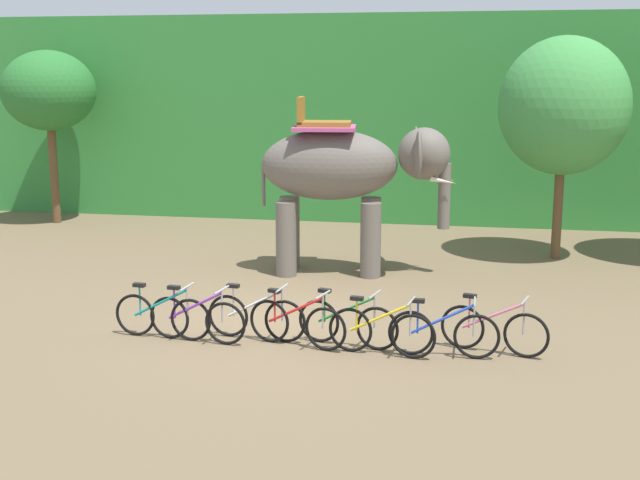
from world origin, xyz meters
TOP-DOWN VIEW (x-y plane):
  - ground_plane at (0.00, 0.00)m, footprint 80.00×80.00m
  - foliage_hedge at (0.00, 12.78)m, footprint 36.00×6.00m
  - tree_right at (-8.43, 8.24)m, footprint 2.61×2.61m
  - tree_center at (5.32, 6.13)m, footprint 2.93×2.93m
  - elephant at (0.68, 3.87)m, footprint 4.22×2.13m
  - bike_teal at (-1.57, -1.14)m, footprint 1.71×0.52m
  - bike_purple at (-0.95, -1.21)m, footprint 1.70×0.52m
  - bike_white at (-0.04, -0.92)m, footprint 1.70×0.52m
  - bike_red at (0.69, -1.14)m, footprint 1.67×0.61m
  - bike_green at (1.48, -0.98)m, footprint 1.68×0.57m
  - bike_yellow at (2.06, -1.31)m, footprint 1.70×0.52m
  - bike_blue at (3.00, -1.21)m, footprint 1.71×0.52m
  - bike_pink at (3.76, -0.89)m, footprint 1.66×0.62m

SIDE VIEW (x-z plane):
  - ground_plane at x=0.00m, z-range 0.00..0.00m
  - bike_teal at x=-1.57m, z-range -0.07..0.85m
  - bike_purple at x=-0.95m, z-range -0.07..0.85m
  - bike_white at x=-0.04m, z-range -0.07..0.85m
  - bike_red at x=0.69m, z-range -0.07..0.85m
  - bike_green at x=1.48m, z-range -0.07..0.85m
  - bike_yellow at x=2.06m, z-range -0.07..0.85m
  - bike_blue at x=3.00m, z-range -0.07..0.85m
  - bike_pink at x=3.76m, z-range -0.07..0.85m
  - elephant at x=0.68m, z-range 0.31..4.09m
  - foliage_hedge at x=0.00m, z-range 0.00..5.87m
  - tree_center at x=5.32m, z-range 0.98..6.07m
  - tree_right at x=-8.43m, z-range 1.30..6.18m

